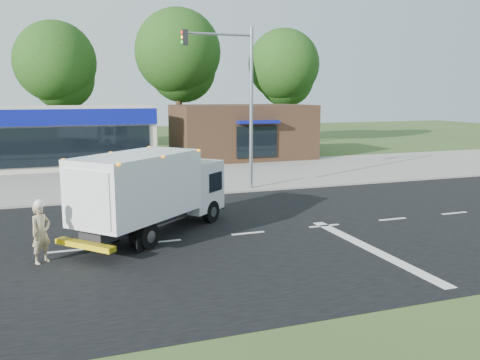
% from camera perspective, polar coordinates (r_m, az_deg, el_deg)
% --- Properties ---
extents(ground, '(120.00, 120.00, 0.00)m').
position_cam_1_polar(ground, '(17.83, 0.91, -6.04)').
color(ground, '#385123').
rests_on(ground, ground).
extents(road_asphalt, '(60.00, 14.00, 0.02)m').
position_cam_1_polar(road_asphalt, '(17.83, 0.91, -6.03)').
color(road_asphalt, black).
rests_on(road_asphalt, ground).
extents(sidewalk, '(60.00, 2.40, 0.12)m').
position_cam_1_polar(sidewalk, '(25.46, -5.58, -1.17)').
color(sidewalk, gray).
rests_on(sidewalk, ground).
extents(parking_apron, '(60.00, 9.00, 0.02)m').
position_cam_1_polar(parking_apron, '(31.04, -8.19, 0.64)').
color(parking_apron, gray).
rests_on(parking_apron, ground).
extents(lane_markings, '(55.20, 7.00, 0.01)m').
position_cam_1_polar(lane_markings, '(17.15, 6.77, -6.69)').
color(lane_markings, silver).
rests_on(lane_markings, road_asphalt).
extents(ems_box_truck, '(6.24, 5.89, 2.91)m').
position_cam_1_polar(ems_box_truck, '(17.51, -9.96, -0.84)').
color(ems_box_truck, black).
rests_on(ems_box_truck, ground).
extents(emergency_worker, '(0.76, 0.75, 1.88)m').
position_cam_1_polar(emergency_worker, '(15.68, -21.46, -5.45)').
color(emergency_worker, tan).
rests_on(emergency_worker, ground).
extents(retail_strip_mall, '(18.00, 6.20, 4.00)m').
position_cam_1_polar(retail_strip_mall, '(36.23, -24.34, 4.36)').
color(retail_strip_mall, beige).
rests_on(retail_strip_mall, ground).
extents(brown_storefront, '(10.00, 6.70, 4.00)m').
position_cam_1_polar(brown_storefront, '(38.43, 0.24, 5.45)').
color(brown_storefront, '#382316').
rests_on(brown_storefront, ground).
extents(traffic_signal_pole, '(3.51, 0.25, 8.00)m').
position_cam_1_polar(traffic_signal_pole, '(25.11, -0.13, 9.89)').
color(traffic_signal_pole, gray).
rests_on(traffic_signal_pole, ground).
extents(background_trees, '(36.77, 7.39, 12.10)m').
position_cam_1_polar(background_trees, '(44.61, -13.26, 12.70)').
color(background_trees, '#332114').
rests_on(background_trees, ground).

